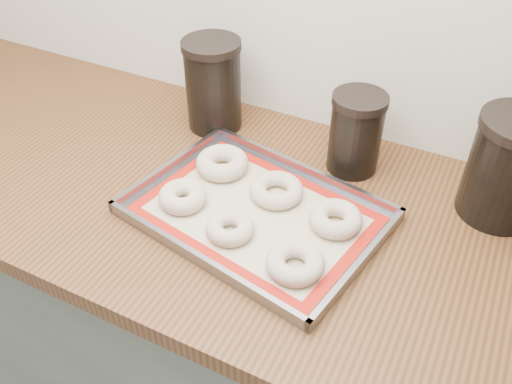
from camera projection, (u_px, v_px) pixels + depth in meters
The scene contains 13 objects.
cabinet at pixel (326, 372), 1.31m from camera, with size 3.00×0.65×0.86m, color slate.
countertop at pixel (346, 240), 1.02m from camera, with size 3.06×0.68×0.04m, color brown.
baking_tray at pixel (256, 213), 1.04m from camera, with size 0.51×0.41×0.03m.
baking_mat at pixel (256, 214), 1.04m from camera, with size 0.47×0.36×0.00m.
bagel_front_left at pixel (183, 197), 1.05m from camera, with size 0.09×0.09×0.04m, color beige.
bagel_front_mid at pixel (230, 228), 0.99m from camera, with size 0.09×0.09×0.03m, color beige.
bagel_front_right at pixel (295, 263), 0.92m from camera, with size 0.10×0.10×0.03m, color beige.
bagel_back_left at pixel (222, 163), 1.13m from camera, with size 0.11×0.11×0.04m, color beige.
bagel_back_mid at pixel (277, 190), 1.07m from camera, with size 0.11×0.11×0.03m, color beige.
bagel_back_right at pixel (336, 219), 1.00m from camera, with size 0.10×0.10×0.03m, color beige.
canister_left at pixel (213, 85), 1.22m from camera, with size 0.13×0.13×0.21m.
canister_mid at pixel (356, 133), 1.10m from camera, with size 0.11×0.11×0.17m.
canister_right at pixel (509, 168), 0.98m from camera, with size 0.15×0.15×0.21m.
Camera 1 is at (0.17, 0.96, 1.61)m, focal length 38.00 mm.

